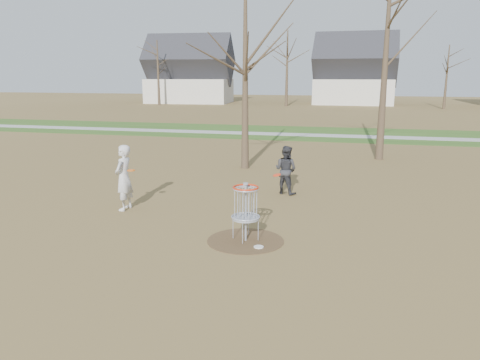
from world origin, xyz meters
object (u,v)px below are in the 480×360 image
disc_grounded (259,247)px  disc_golf_basket (246,203)px  player_standing (124,178)px  player_throwing (286,170)px

disc_grounded → disc_golf_basket: disc_golf_basket is taller
disc_golf_basket → disc_grounded: bearing=-43.2°
player_standing → player_throwing: 5.12m
player_throwing → disc_golf_basket: (-0.25, -4.65, 0.13)m
disc_golf_basket → player_standing: bearing=156.6°
player_throwing → disc_golf_basket: 4.66m
player_throwing → disc_grounded: 5.08m
disc_grounded → disc_golf_basket: 1.04m
disc_grounded → disc_golf_basket: size_ratio=0.16×
player_standing → player_throwing: size_ratio=1.19×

